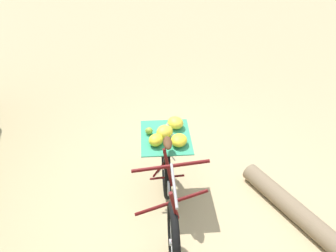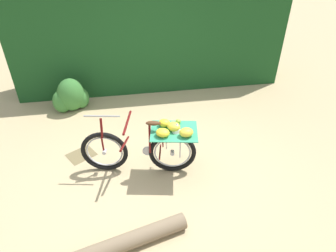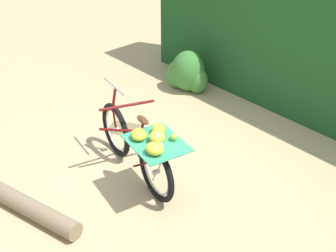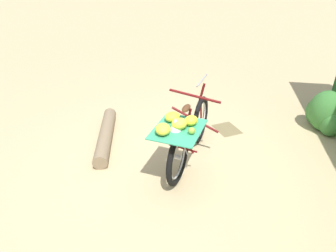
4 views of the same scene
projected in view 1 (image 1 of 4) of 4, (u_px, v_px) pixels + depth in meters
ground_plane at (159, 204)px, 3.99m from camera, size 60.00×60.00×0.00m
bicycle at (169, 183)px, 3.58m from camera, size 1.51×1.43×1.03m
fallen_log at (295, 211)px, 3.77m from camera, size 1.50×0.65×0.21m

